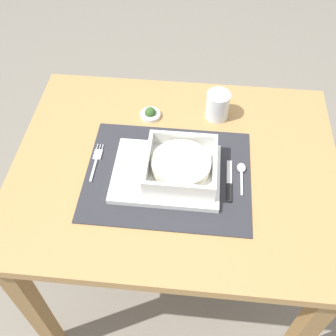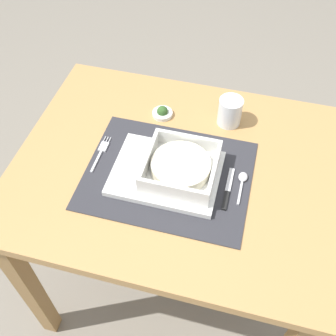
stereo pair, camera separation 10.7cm
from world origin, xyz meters
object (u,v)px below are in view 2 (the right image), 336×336
fork (102,151)px  drinking_glass (230,113)px  porridge_bowl (181,167)px  butter_knife (227,191)px  spoon (243,179)px  dining_table (177,189)px  condiment_saucer (162,113)px

fork → drinking_glass: drinking_glass is taller
drinking_glass → porridge_bowl: bearing=-110.4°
fork → butter_knife: 0.37m
porridge_bowl → drinking_glass: drinking_glass is taller
drinking_glass → butter_knife: bearing=-81.2°
spoon → butter_knife: bearing=-124.4°
drinking_glass → fork: bearing=-147.0°
fork → butter_knife: bearing=-7.8°
porridge_bowl → fork: size_ratio=1.37×
dining_table → drinking_glass: bearing=62.2°
dining_table → condiment_saucer: 0.24m
porridge_bowl → drinking_glass: (0.09, 0.24, -0.00)m
fork → butter_knife: (0.36, -0.05, 0.00)m
fork → spoon: bearing=-0.3°
butter_knife → porridge_bowl: bearing=169.3°
fork → dining_table: bearing=1.5°
dining_table → spoon: size_ratio=8.12×
spoon → condiment_saucer: 0.33m
fork → spoon: (0.40, 0.00, 0.00)m
drinking_glass → condiment_saucer: drinking_glass is taller
dining_table → porridge_bowl: 0.16m
spoon → drinking_glass: size_ratio=1.29×
porridge_bowl → spoon: porridge_bowl is taller
condiment_saucer → dining_table: bearing=-63.3°
drinking_glass → condiment_saucer: bearing=-174.0°
porridge_bowl → butter_knife: size_ratio=1.34×
porridge_bowl → drinking_glass: 0.26m
porridge_bowl → dining_table: bearing=115.6°
porridge_bowl → spoon: size_ratio=1.66×
butter_knife → spoon: bearing=53.3°
fork → condiment_saucer: 0.23m
condiment_saucer → porridge_bowl: bearing=-63.5°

